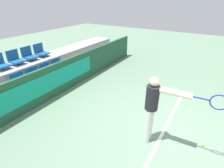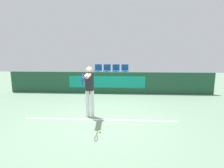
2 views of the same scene
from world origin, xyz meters
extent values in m
plane|color=slate|center=(0.00, 0.00, 0.00)|extent=(30.00, 30.00, 0.00)
cube|color=white|center=(0.00, 0.27, 0.00)|extent=(4.99, 0.08, 0.01)
cube|color=#1E4C33|center=(0.00, 4.15, 0.57)|extent=(10.90, 0.12, 1.15)
cube|color=#0F937A|center=(-0.14, 4.08, 0.63)|extent=(4.07, 0.02, 0.63)
cube|color=#9E9E99|center=(0.00, 4.70, 0.24)|extent=(10.50, 0.95, 0.47)
cube|color=#9E9E99|center=(0.00, 5.65, 0.47)|extent=(10.50, 0.95, 0.94)
cylinder|color=#333333|center=(-0.84, 4.75, 0.52)|extent=(0.07, 0.07, 0.10)
cube|color=#195693|center=(-0.84, 4.75, 0.60)|extent=(0.44, 0.46, 0.05)
cube|color=#195693|center=(-0.84, 4.96, 0.80)|extent=(0.44, 0.04, 0.36)
cylinder|color=#333333|center=(-0.28, 4.75, 0.52)|extent=(0.07, 0.07, 0.10)
cube|color=#195693|center=(-0.28, 4.75, 0.60)|extent=(0.44, 0.46, 0.05)
cube|color=#195693|center=(-0.28, 4.96, 0.80)|extent=(0.44, 0.04, 0.36)
cylinder|color=#333333|center=(0.28, 4.75, 0.52)|extent=(0.07, 0.07, 0.10)
cube|color=#195693|center=(0.28, 4.75, 0.60)|extent=(0.44, 0.46, 0.05)
cube|color=#195693|center=(0.28, 4.96, 0.80)|extent=(0.44, 0.04, 0.36)
cylinder|color=#333333|center=(0.84, 4.75, 0.52)|extent=(0.07, 0.07, 0.10)
cube|color=#195693|center=(0.84, 4.75, 0.60)|extent=(0.44, 0.46, 0.05)
cube|color=#195693|center=(0.84, 4.96, 0.80)|extent=(0.44, 0.04, 0.36)
cylinder|color=#333333|center=(-0.84, 5.70, 0.99)|extent=(0.07, 0.07, 0.10)
cube|color=#195693|center=(-0.84, 5.70, 1.07)|extent=(0.44, 0.46, 0.05)
cylinder|color=#333333|center=(-0.28, 5.70, 0.99)|extent=(0.07, 0.07, 0.10)
cube|color=#195693|center=(-0.28, 5.70, 1.07)|extent=(0.44, 0.46, 0.05)
cube|color=#195693|center=(-0.28, 5.91, 1.28)|extent=(0.44, 0.04, 0.36)
cylinder|color=#333333|center=(0.28, 5.70, 0.99)|extent=(0.07, 0.07, 0.10)
cube|color=#195693|center=(0.28, 5.70, 1.07)|extent=(0.44, 0.46, 0.05)
cube|color=#195693|center=(0.28, 5.91, 1.28)|extent=(0.44, 0.04, 0.36)
cylinder|color=#333333|center=(0.84, 5.70, 0.99)|extent=(0.07, 0.07, 0.10)
cube|color=#195693|center=(0.84, 5.70, 1.07)|extent=(0.44, 0.46, 0.05)
cube|color=#195693|center=(0.84, 5.91, 1.28)|extent=(0.44, 0.04, 0.36)
cylinder|color=silver|center=(-0.47, 0.54, 0.46)|extent=(0.13, 0.13, 0.92)
cylinder|color=silver|center=(-0.31, 0.54, 0.46)|extent=(0.13, 0.13, 0.92)
cylinder|color=black|center=(-0.39, 0.54, 1.21)|extent=(0.29, 0.29, 0.58)
sphere|color=beige|center=(-0.39, 0.54, 1.60)|extent=(0.20, 0.20, 0.20)
cylinder|color=beige|center=(-0.41, 0.08, 1.46)|extent=(0.13, 0.63, 0.09)
cylinder|color=beige|center=(-0.33, 0.08, 1.46)|extent=(0.13, 0.63, 0.09)
cylinder|color=navy|center=(-0.34, -0.39, 1.46)|extent=(0.05, 0.30, 0.03)
torus|color=navy|center=(-0.32, -0.69, 1.46)|extent=(0.04, 0.32, 0.32)
sphere|color=#CCDB33|center=(0.09, -0.67, 0.03)|extent=(0.07, 0.07, 0.07)
camera|label=1|loc=(-3.64, -0.41, 3.19)|focal=28.00mm
camera|label=2|loc=(0.70, -5.08, 2.12)|focal=28.00mm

